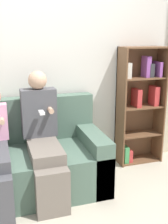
{
  "coord_description": "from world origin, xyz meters",
  "views": [
    {
      "loc": [
        -0.42,
        -2.22,
        1.63
      ],
      "look_at": [
        0.48,
        0.56,
        0.8
      ],
      "focal_mm": 45.0,
      "sensor_mm": 36.0,
      "label": 1
    }
  ],
  "objects": [
    {
      "name": "back_wall",
      "position": [
        0.0,
        0.97,
        1.27
      ],
      "size": [
        10.0,
        0.06,
        2.55
      ],
      "color": "silver",
      "rests_on": "ground_plane"
    },
    {
      "name": "bookshelf",
      "position": [
        1.29,
        0.82,
        0.76
      ],
      "size": [
        0.56,
        0.27,
        1.46
      ],
      "color": "brown",
      "rests_on": "ground_plane"
    },
    {
      "name": "couch",
      "position": [
        -0.34,
        0.52,
        0.3
      ],
      "size": [
        1.96,
        0.84,
        0.94
      ],
      "color": "#4C6656",
      "rests_on": "ground_plane"
    },
    {
      "name": "adult_seated",
      "position": [
        0.0,
        0.41,
        0.64
      ],
      "size": [
        0.36,
        0.79,
        1.25
      ],
      "color": "#70665B",
      "rests_on": "ground_plane"
    },
    {
      "name": "ground_plane",
      "position": [
        0.0,
        0.0,
        0.0
      ],
      "size": [
        14.0,
        14.0,
        0.0
      ],
      "primitive_type": "plane",
      "color": "#B2A893"
    }
  ]
}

